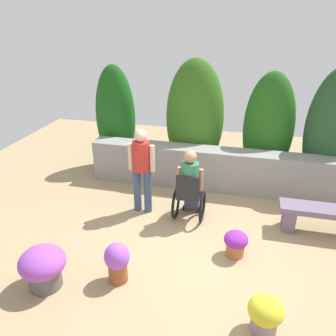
{
  "coord_description": "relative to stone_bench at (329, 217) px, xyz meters",
  "views": [
    {
      "loc": [
        0.51,
        -4.31,
        3.4
      ],
      "look_at": [
        -0.8,
        1.04,
        0.85
      ],
      "focal_mm": 36.17,
      "sensor_mm": 36.0,
      "label": 1
    }
  ],
  "objects": [
    {
      "name": "stone_bench",
      "position": [
        0.0,
        0.0,
        0.0
      ],
      "size": [
        1.61,
        0.4,
        0.48
      ],
      "rotation": [
        0.0,
        0.0,
        -0.11
      ],
      "color": "slate",
      "rests_on": "ground"
    },
    {
      "name": "flower_pot_terracotta_by_wall",
      "position": [
        -1.05,
        -2.23,
        -0.05
      ],
      "size": [
        0.41,
        0.41,
        0.5
      ],
      "color": "gray",
      "rests_on": "ground"
    },
    {
      "name": "flower_pot_red_accent",
      "position": [
        -1.46,
        -0.93,
        -0.09
      ],
      "size": [
        0.36,
        0.36,
        0.41
      ],
      "color": "#AC623C",
      "rests_on": "ground"
    },
    {
      "name": "stone_retaining_wall",
      "position": [
        -1.97,
        1.18,
        0.11
      ],
      "size": [
        5.35,
        0.46,
        0.87
      ],
      "primitive_type": "cube",
      "color": "gray",
      "rests_on": "ground"
    },
    {
      "name": "flower_pot_small_foreground",
      "position": [
        -3.92,
        -2.19,
        0.01
      ],
      "size": [
        0.62,
        0.62,
        0.6
      ],
      "color": "#53504F",
      "rests_on": "ground"
    },
    {
      "name": "hedge_backdrop",
      "position": [
        -1.84,
        1.84,
        0.91
      ],
      "size": [
        5.66,
        0.99,
        2.56
      ],
      "color": "#1A5619",
      "rests_on": "ground"
    },
    {
      "name": "flower_pot_purple_near",
      "position": [
        -3.0,
        -1.86,
        0.01
      ],
      "size": [
        0.35,
        0.35,
        0.6
      ],
      "color": "brown",
      "rests_on": "ground"
    },
    {
      "name": "person_in_wheelchair",
      "position": [
        -2.33,
        -0.07,
        0.3
      ],
      "size": [
        0.53,
        0.66,
        1.33
      ],
      "rotation": [
        0.0,
        0.0,
        0.11
      ],
      "color": "black",
      "rests_on": "ground"
    },
    {
      "name": "person_standing_companion",
      "position": [
        -3.22,
        -0.03,
        0.59
      ],
      "size": [
        0.49,
        0.3,
        1.6
      ],
      "rotation": [
        0.0,
        0.0,
        -0.27
      ],
      "color": "#394969",
      "rests_on": "ground"
    },
    {
      "name": "ground_plane",
      "position": [
        -1.97,
        -0.91,
        -0.32
      ],
      "size": [
        11.81,
        11.81,
        0.0
      ],
      "primitive_type": "plane",
      "color": "tan"
    }
  ]
}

